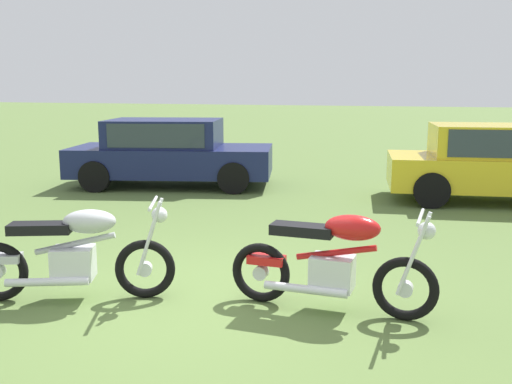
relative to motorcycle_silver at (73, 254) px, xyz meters
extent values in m
plane|color=#567038|center=(1.17, 0.36, -0.48)|extent=(120.00, 120.00, 0.00)
torus|color=black|center=(0.65, 0.27, -0.17)|extent=(0.60, 0.31, 0.61)
cylinder|color=silver|center=(0.65, 0.27, -0.17)|extent=(0.17, 0.14, 0.14)
cylinder|color=silver|center=(0.67, 0.37, 0.17)|extent=(0.27, 0.14, 0.75)
cylinder|color=silver|center=(0.74, 0.20, 0.17)|extent=(0.27, 0.14, 0.75)
cube|color=silver|center=(-0.01, 0.00, -0.10)|extent=(0.48, 0.43, 0.32)
cylinder|color=#B7BABF|center=(0.02, 0.01, 0.10)|extent=(0.76, 0.35, 0.23)
ellipsoid|color=#B7BABF|center=(0.16, 0.07, 0.33)|extent=(0.58, 0.43, 0.24)
cube|color=black|center=(-0.29, -0.11, 0.27)|extent=(0.65, 0.45, 0.10)
cube|color=#B7BABF|center=(-0.65, -0.25, -0.03)|extent=(0.40, 0.30, 0.08)
cylinder|color=silver|center=(0.74, 0.30, 0.50)|extent=(0.27, 0.61, 0.03)
sphere|color=silver|center=(0.80, 0.33, 0.38)|extent=(0.21, 0.21, 0.16)
cylinder|color=silver|center=(-0.15, -0.23, -0.24)|extent=(0.77, 0.37, 0.08)
torus|color=black|center=(3.19, 0.50, -0.17)|extent=(0.60, 0.11, 0.60)
torus|color=black|center=(1.79, 0.53, -0.17)|extent=(0.60, 0.11, 0.60)
cylinder|color=silver|center=(3.19, 0.50, -0.17)|extent=(0.14, 0.10, 0.14)
cylinder|color=silver|center=(1.79, 0.53, -0.17)|extent=(0.14, 0.10, 0.14)
cylinder|color=silver|center=(3.26, 0.58, 0.17)|extent=(0.28, 0.04, 0.75)
cylinder|color=silver|center=(3.25, 0.40, 0.17)|extent=(0.28, 0.04, 0.75)
cube|color=silver|center=(2.51, 0.51, -0.10)|extent=(0.41, 0.31, 0.32)
cylinder|color=red|center=(2.54, 0.51, 0.10)|extent=(0.77, 0.08, 0.22)
ellipsoid|color=red|center=(2.69, 0.51, 0.36)|extent=(0.53, 0.27, 0.24)
cube|color=black|center=(2.21, 0.52, 0.30)|extent=(0.61, 0.26, 0.10)
cube|color=red|center=(1.85, 0.53, -0.03)|extent=(0.36, 0.19, 0.08)
cylinder|color=silver|center=(3.29, 0.49, 0.50)|extent=(0.05, 0.64, 0.03)
sphere|color=silver|center=(3.35, 0.49, 0.38)|extent=(0.16, 0.16, 0.16)
cylinder|color=silver|center=(2.29, 0.36, -0.24)|extent=(0.80, 0.10, 0.08)
cube|color=#161E4C|center=(-2.11, 6.48, 0.07)|extent=(4.54, 2.78, 0.60)
cube|color=#161E4C|center=(-2.26, 6.44, 0.65)|extent=(2.65, 2.14, 0.60)
cube|color=#2D3842|center=(-2.26, 6.44, 0.67)|extent=(2.32, 2.09, 0.48)
cylinder|color=black|center=(-0.95, 7.64, -0.16)|extent=(0.67, 0.37, 0.64)
cylinder|color=black|center=(-0.54, 6.01, -0.16)|extent=(0.67, 0.37, 0.64)
cylinder|color=black|center=(-3.69, 6.94, -0.16)|extent=(0.67, 0.37, 0.64)
cylinder|color=black|center=(-3.28, 5.32, -0.16)|extent=(0.67, 0.37, 0.64)
cube|color=gold|center=(4.47, 6.78, 0.07)|extent=(4.28, 2.28, 0.60)
cube|color=gold|center=(4.32, 6.76, 0.65)|extent=(2.44, 1.84, 0.60)
cube|color=#2D3842|center=(4.32, 6.76, 0.67)|extent=(2.11, 1.83, 0.48)
cylinder|color=black|center=(3.03, 7.37, -0.16)|extent=(0.67, 0.31, 0.64)
cylinder|color=black|center=(3.27, 5.80, -0.16)|extent=(0.67, 0.31, 0.64)
camera|label=1|loc=(3.48, -4.74, 1.65)|focal=40.79mm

